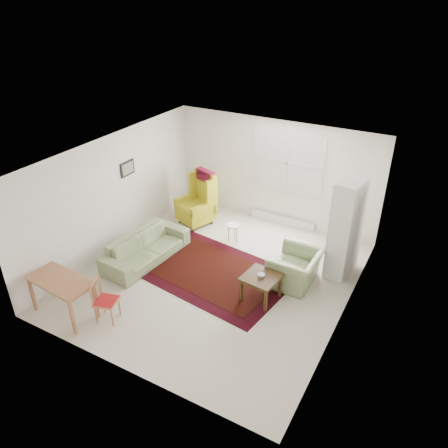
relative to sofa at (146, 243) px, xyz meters
The scene contains 10 objects.
room 1.87m from the sofa, 13.90° to the left, with size 5.04×5.54×2.51m.
rug 1.49m from the sofa, 10.81° to the left, with size 3.15×2.03×0.03m, color black, non-canonical shape.
sofa is the anchor object (origin of this frame).
armchair 3.11m from the sofa, 14.28° to the left, with size 1.00×0.87×0.78m, color gray.
wingback_chair 1.86m from the sofa, 88.37° to the left, with size 0.75×0.79×1.30m, color gold, non-canonical shape.
coffee_table 2.65m from the sofa, ahead, with size 0.62×0.62×0.51m, color #422C14, non-canonical shape.
stool 2.00m from the sofa, 51.46° to the left, with size 0.31×0.31×0.42m, color white, non-canonical shape.
cabinet 4.05m from the sofa, 22.83° to the left, with size 0.42×0.80×2.01m, color white, non-canonical shape.
desk 2.08m from the sofa, 94.92° to the right, with size 1.17×0.58×0.74m, color #AE6D46, non-canonical shape.
desk_chair 1.91m from the sofa, 72.30° to the right, with size 0.36×0.36×0.82m, color #AE6D46, non-canonical shape.
Camera 1 is at (3.57, -6.14, 5.14)m, focal length 35.00 mm.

